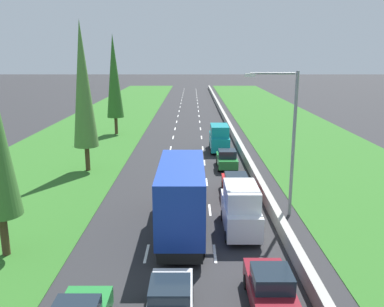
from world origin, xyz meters
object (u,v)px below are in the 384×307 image
at_px(green_hatchback_right_lane, 226,159).
at_px(blue_box_truck_centre_lane, 181,195).
at_px(red_sedan_right_lane, 235,185).
at_px(poplar_tree_third, 113,76).
at_px(silver_hatchback_centre_lane, 170,301).
at_px(teal_van_right_lane, 219,138).
at_px(street_light_mast, 288,134).
at_px(poplar_tree_second, 82,85).
at_px(maroon_hatchback_right_lane, 270,288).
at_px(white_van_right_lane, 240,208).

bearing_deg(green_hatchback_right_lane, blue_box_truck_centre_lane, -105.48).
distance_m(blue_box_truck_centre_lane, green_hatchback_right_lane, 13.90).
height_order(red_sedan_right_lane, poplar_tree_third, poplar_tree_third).
height_order(silver_hatchback_centre_lane, blue_box_truck_centre_lane, blue_box_truck_centre_lane).
distance_m(green_hatchback_right_lane, teal_van_right_lane, 6.64).
height_order(teal_van_right_lane, street_light_mast, street_light_mast).
height_order(silver_hatchback_centre_lane, poplar_tree_second, poplar_tree_second).
height_order(blue_box_truck_centre_lane, street_light_mast, street_light_mast).
xyz_separation_m(maroon_hatchback_right_lane, poplar_tree_third, (-12.83, 36.69, 6.46)).
xyz_separation_m(red_sedan_right_lane, teal_van_right_lane, (-0.29, 14.04, 0.59)).
bearing_deg(poplar_tree_third, street_light_mast, -60.08).
height_order(silver_hatchback_centre_lane, street_light_mast, street_light_mast).
distance_m(white_van_right_lane, green_hatchback_right_lane, 13.45).
relative_size(green_hatchback_right_lane, poplar_tree_third, 0.31).
bearing_deg(poplar_tree_third, maroon_hatchback_right_lane, -70.72).
bearing_deg(maroon_hatchback_right_lane, white_van_right_lane, 92.90).
height_order(white_van_right_lane, red_sedan_right_lane, white_van_right_lane).
distance_m(white_van_right_lane, street_light_mast, 5.51).
relative_size(white_van_right_lane, silver_hatchback_centre_lane, 1.26).
xyz_separation_m(blue_box_truck_centre_lane, poplar_tree_second, (-8.56, 12.52, 5.25)).
relative_size(silver_hatchback_centre_lane, poplar_tree_second, 0.31).
height_order(silver_hatchback_centre_lane, teal_van_right_lane, teal_van_right_lane).
relative_size(silver_hatchback_centre_lane, blue_box_truck_centre_lane, 0.41).
xyz_separation_m(poplar_tree_second, poplar_tree_third, (-0.57, 16.88, -0.14)).
bearing_deg(maroon_hatchback_right_lane, red_sedan_right_lane, 89.91).
bearing_deg(street_light_mast, green_hatchback_right_lane, 104.00).
height_order(silver_hatchback_centre_lane, red_sedan_right_lane, silver_hatchback_centre_lane).
bearing_deg(red_sedan_right_lane, white_van_right_lane, -93.67).
distance_m(white_van_right_lane, poplar_tree_second, 18.37).
relative_size(silver_hatchback_centre_lane, red_sedan_right_lane, 0.87).
relative_size(teal_van_right_lane, poplar_tree_second, 0.38).
relative_size(red_sedan_right_lane, green_hatchback_right_lane, 1.15).
distance_m(maroon_hatchback_right_lane, teal_van_right_lane, 27.24).
bearing_deg(red_sedan_right_lane, blue_box_truck_centre_lane, -122.25).
distance_m(green_hatchback_right_lane, poplar_tree_third, 21.55).
bearing_deg(teal_van_right_lane, poplar_tree_third, 143.05).
distance_m(maroon_hatchback_right_lane, white_van_right_lane, 7.22).
height_order(white_van_right_lane, green_hatchback_right_lane, white_van_right_lane).
bearing_deg(silver_hatchback_centre_lane, maroon_hatchback_right_lane, 12.92).
xyz_separation_m(white_van_right_lane, silver_hatchback_centre_lane, (-3.59, -8.10, -0.56)).
height_order(maroon_hatchback_right_lane, red_sedan_right_lane, maroon_hatchback_right_lane).
relative_size(green_hatchback_right_lane, poplar_tree_second, 0.31).
height_order(white_van_right_lane, teal_van_right_lane, same).
relative_size(red_sedan_right_lane, poplar_tree_second, 0.35).
bearing_deg(maroon_hatchback_right_lane, poplar_tree_second, 121.77).
bearing_deg(red_sedan_right_lane, poplar_tree_third, 118.69).
xyz_separation_m(maroon_hatchback_right_lane, green_hatchback_right_lane, (-0.01, 20.62, 0.00)).
height_order(maroon_hatchback_right_lane, teal_van_right_lane, teal_van_right_lane).
xyz_separation_m(white_van_right_lane, poplar_tree_third, (-12.47, 29.50, 5.90)).
bearing_deg(poplar_tree_second, maroon_hatchback_right_lane, -58.23).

